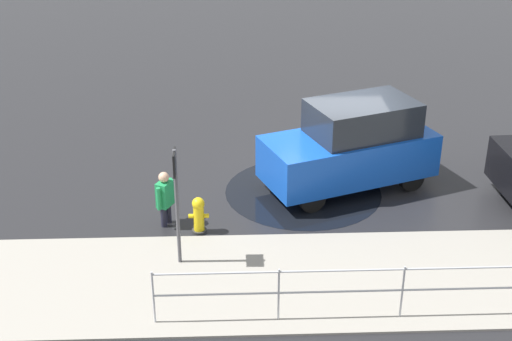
# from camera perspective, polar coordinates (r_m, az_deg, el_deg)

# --- Properties ---
(ground_plane) EXTENTS (60.00, 60.00, 0.00)m
(ground_plane) POSITION_cam_1_polar(r_m,az_deg,el_deg) (17.15, 6.29, -0.64)
(ground_plane) COLOR black
(kerb_strip) EXTENTS (24.00, 3.20, 0.04)m
(kerb_strip) POSITION_cam_1_polar(r_m,az_deg,el_deg) (13.56, 8.74, -8.49)
(kerb_strip) COLOR gray
(kerb_strip) RESTS_ON ground
(moving_hatchback) EXTENTS (4.25, 2.98, 2.06)m
(moving_hatchback) POSITION_cam_1_polar(r_m,az_deg,el_deg) (16.41, 7.69, 1.97)
(moving_hatchback) COLOR blue
(moving_hatchback) RESTS_ON ground
(fire_hydrant) EXTENTS (0.42, 0.31, 0.80)m
(fire_hydrant) POSITION_cam_1_polar(r_m,az_deg,el_deg) (14.70, -4.61, -3.59)
(fire_hydrant) COLOR gold
(fire_hydrant) RESTS_ON ground
(pedestrian) EXTENTS (0.38, 0.52, 1.22)m
(pedestrian) POSITION_cam_1_polar(r_m,az_deg,el_deg) (14.93, -7.30, -2.01)
(pedestrian) COLOR #1E8C4C
(pedestrian) RESTS_ON ground
(metal_railing) EXTENTS (8.38, 0.04, 1.05)m
(metal_railing) POSITION_cam_1_polar(r_m,az_deg,el_deg) (12.29, 11.70, -8.80)
(metal_railing) COLOR #B7BABF
(metal_railing) RESTS_ON ground
(sign_post) EXTENTS (0.07, 0.44, 2.40)m
(sign_post) POSITION_cam_1_polar(r_m,az_deg,el_deg) (13.14, -6.40, -1.62)
(sign_post) COLOR #4C4C51
(sign_post) RESTS_ON ground
(puddle_patch) EXTENTS (3.60, 3.60, 0.01)m
(puddle_patch) POSITION_cam_1_polar(r_m,az_deg,el_deg) (16.48, 3.79, -1.68)
(puddle_patch) COLOR black
(puddle_patch) RESTS_ON ground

